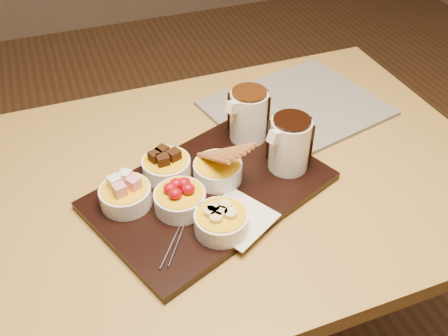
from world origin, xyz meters
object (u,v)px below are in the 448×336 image
object	(u,v)px
bowl_strawberries	(180,200)
pitcher_milk_chocolate	(249,116)
serving_board	(210,190)
newspaper	(296,108)
dining_table	(216,207)
pitcher_dark_chocolate	(290,145)

from	to	relation	value
bowl_strawberries	pitcher_milk_chocolate	xyz separation A→B (m)	(0.21, 0.16, 0.04)
serving_board	bowl_strawberries	world-z (taller)	bowl_strawberries
bowl_strawberries	pitcher_milk_chocolate	bearing A→B (deg)	37.96
serving_board	newspaper	bearing A→B (deg)	13.45
serving_board	pitcher_milk_chocolate	distance (m)	0.20
dining_table	newspaper	world-z (taller)	newspaper
dining_table	bowl_strawberries	world-z (taller)	bowl_strawberries
pitcher_milk_chocolate	newspaper	size ratio (longest dim) A/B	0.28
dining_table	bowl_strawberries	distance (m)	0.19
dining_table	newspaper	xyz separation A→B (m)	(0.27, 0.16, 0.10)
dining_table	pitcher_dark_chocolate	bearing A→B (deg)	-18.08
pitcher_dark_chocolate	pitcher_milk_chocolate	world-z (taller)	same
dining_table	serving_board	bearing A→B (deg)	-121.24
dining_table	pitcher_dark_chocolate	distance (m)	0.23
dining_table	pitcher_milk_chocolate	world-z (taller)	pitcher_milk_chocolate
dining_table	serving_board	xyz separation A→B (m)	(-0.03, -0.05, 0.11)
serving_board	newspaper	distance (m)	0.37
dining_table	newspaper	bearing A→B (deg)	30.58
pitcher_dark_chocolate	pitcher_milk_chocolate	size ratio (longest dim) A/B	1.00
pitcher_dark_chocolate	newspaper	distance (m)	0.25
dining_table	pitcher_dark_chocolate	size ratio (longest dim) A/B	10.51
dining_table	bowl_strawberries	xyz separation A→B (m)	(-0.10, -0.09, 0.14)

